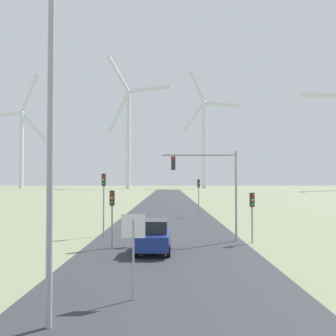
% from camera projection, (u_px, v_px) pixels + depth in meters
% --- Properties ---
extents(road_surface, '(10.00, 240.00, 0.01)m').
position_uv_depth(road_surface, '(168.00, 210.00, 52.93)').
color(road_surface, '#2D2D33').
rests_on(road_surface, ground).
extents(streetlamp, '(3.52, 0.32, 10.59)m').
position_uv_depth(streetlamp, '(51.00, 86.00, 10.87)').
color(streetlamp, '#93999E').
rests_on(streetlamp, ground).
extents(stop_sign_near, '(0.81, 0.07, 2.87)m').
position_uv_depth(stop_sign_near, '(134.00, 240.00, 13.21)').
color(stop_sign_near, '#93999E').
rests_on(stop_sign_near, ground).
extents(traffic_light_post_near_left, '(0.28, 0.34, 3.41)m').
position_uv_depth(traffic_light_post_near_left, '(112.00, 206.00, 23.38)').
color(traffic_light_post_near_left, '#93999E').
rests_on(traffic_light_post_near_left, ground).
extents(traffic_light_post_near_right, '(0.28, 0.34, 3.22)m').
position_uv_depth(traffic_light_post_near_right, '(253.00, 206.00, 25.11)').
color(traffic_light_post_near_right, '#93999E').
rests_on(traffic_light_post_near_right, ground).
extents(traffic_light_post_mid_left, '(0.28, 0.34, 4.51)m').
position_uv_depth(traffic_light_post_mid_left, '(104.00, 190.00, 28.41)').
color(traffic_light_post_mid_left, '#93999E').
rests_on(traffic_light_post_mid_left, ground).
extents(traffic_light_post_mid_right, '(0.28, 0.33, 4.13)m').
position_uv_depth(traffic_light_post_mid_right, '(199.00, 189.00, 43.46)').
color(traffic_light_post_mid_right, '#93999E').
rests_on(traffic_light_post_mid_right, ground).
extents(traffic_light_mast_overhead, '(4.98, 0.35, 5.96)m').
position_uv_depth(traffic_light_mast_overhead, '(210.00, 176.00, 26.11)').
color(traffic_light_mast_overhead, '#93999E').
rests_on(traffic_light_mast_overhead, ground).
extents(car_approaching, '(1.92, 4.15, 1.83)m').
position_uv_depth(car_approaching, '(154.00, 236.00, 21.75)').
color(car_approaching, navy).
rests_on(car_approaching, ground).
extents(wind_turbine_far_left, '(36.02, 10.63, 60.94)m').
position_uv_depth(wind_turbine_far_left, '(22.00, 140.00, 205.68)').
color(wind_turbine_far_left, silver).
rests_on(wind_turbine_far_left, ground).
extents(wind_turbine_left, '(33.68, 15.03, 69.57)m').
position_uv_depth(wind_turbine_left, '(129.00, 128.00, 198.85)').
color(wind_turbine_left, silver).
rests_on(wind_turbine_left, ground).
extents(wind_turbine_center, '(30.00, 4.12, 62.18)m').
position_uv_depth(wind_turbine_center, '(205.00, 136.00, 206.36)').
color(wind_turbine_center, silver).
rests_on(wind_turbine_center, ground).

